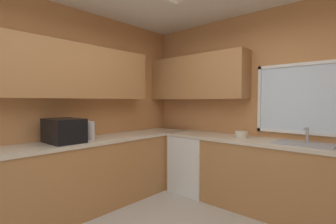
# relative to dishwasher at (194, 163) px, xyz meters

# --- Properties ---
(room_shell) EXTENTS (3.96, 3.95, 2.74)m
(room_shell) POSITION_rel_dishwasher_xyz_m (0.58, -1.10, 1.36)
(room_shell) COLOR #C6844C
(room_shell) RESTS_ON ground_plane
(counter_run_left) EXTENTS (0.65, 3.56, 0.92)m
(counter_run_left) POSITION_rel_dishwasher_xyz_m (-0.66, -1.58, 0.02)
(counter_run_left) COLOR #AD7542
(counter_run_left) RESTS_ON ground_plane
(counter_run_back) EXTENTS (3.05, 0.65, 0.92)m
(counter_run_back) POSITION_rel_dishwasher_xyz_m (1.16, 0.03, 0.02)
(counter_run_back) COLOR #AD7542
(counter_run_back) RESTS_ON ground_plane
(dishwasher) EXTENTS (0.60, 0.60, 0.87)m
(dishwasher) POSITION_rel_dishwasher_xyz_m (0.00, 0.00, 0.00)
(dishwasher) COLOR white
(dishwasher) RESTS_ON ground_plane
(microwave) EXTENTS (0.48, 0.36, 0.29)m
(microwave) POSITION_rel_dishwasher_xyz_m (-0.66, -1.76, 0.63)
(microwave) COLOR black
(microwave) RESTS_ON counter_run_left
(kettle) EXTENTS (0.11, 0.11, 0.24)m
(kettle) POSITION_rel_dishwasher_xyz_m (-0.64, -1.42, 0.60)
(kettle) COLOR #B7B7BC
(kettle) RESTS_ON counter_run_left
(sink_assembly) EXTENTS (0.62, 0.40, 0.19)m
(sink_assembly) POSITION_rel_dishwasher_xyz_m (1.53, 0.04, 0.49)
(sink_assembly) COLOR #9EA0A5
(sink_assembly) RESTS_ON counter_run_back
(bowl) EXTENTS (0.17, 0.17, 0.09)m
(bowl) POSITION_rel_dishwasher_xyz_m (0.77, 0.03, 0.53)
(bowl) COLOR beige
(bowl) RESTS_ON counter_run_back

